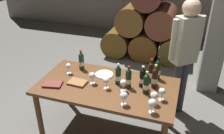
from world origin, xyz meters
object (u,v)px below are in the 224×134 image
object	(u,v)px
wine_bottle_2	(81,61)
wine_bottle_5	(118,75)
wine_bottle_1	(128,78)
wine_glass_7	(92,76)
wine_glass_6	(152,103)
sommelier_presenting	(185,49)
leather_ledger	(77,83)
wine_glass_3	(123,83)
wine_bottle_3	(155,78)
wine_glass_5	(124,96)
tasting_notebook	(53,84)
wine_bottle_6	(151,72)
wine_bottle_7	(142,78)
wine_glass_2	(162,92)
wine_glass_0	(106,81)
wine_glass_4	(68,66)
serving_plate	(104,74)
dining_table	(107,91)
wine_bottle_4	(146,84)
wine_glass_1	(154,96)
wine_bottle_0	(158,69)

from	to	relation	value
wine_bottle_2	wine_bottle_5	world-z (taller)	wine_bottle_2
wine_bottle_1	wine_glass_7	world-z (taller)	wine_bottle_1
wine_glass_6	sommelier_presenting	world-z (taller)	sommelier_presenting
wine_bottle_2	leather_ledger	world-z (taller)	wine_bottle_2
leather_ledger	wine_glass_3	bearing A→B (deg)	4.43
wine_bottle_3	wine_glass_5	world-z (taller)	wine_bottle_3
wine_bottle_1	wine_glass_7	size ratio (longest dim) A/B	1.86
tasting_notebook	wine_bottle_5	bearing A→B (deg)	9.34
wine_bottle_6	wine_glass_6	size ratio (longest dim) A/B	1.96
wine_bottle_7	wine_glass_6	distance (m)	0.49
wine_bottle_7	wine_glass_2	size ratio (longest dim) A/B	1.84
wine_bottle_1	wine_glass_0	distance (m)	0.26
wine_glass_3	wine_glass_4	world-z (taller)	wine_glass_3
tasting_notebook	serving_plate	distance (m)	0.67
wine_bottle_2	wine_bottle_7	size ratio (longest dim) A/B	1.02
wine_bottle_7	wine_glass_2	xyz separation A→B (m)	(0.26, -0.20, -0.01)
wine_bottle_7	wine_glass_3	world-z (taller)	wine_bottle_7
wine_glass_6	leather_ledger	bearing A→B (deg)	165.01
wine_bottle_2	wine_glass_7	bearing A→B (deg)	-46.29
wine_bottle_5	serving_plate	size ratio (longest dim) A/B	1.15
serving_plate	wine_bottle_1	bearing A→B (deg)	-26.81
wine_bottle_6	dining_table	bearing A→B (deg)	-152.41
wine_bottle_6	wine_bottle_7	distance (m)	0.16
wine_glass_2	wine_glass_6	bearing A→B (deg)	-104.23
wine_glass_4	wine_glass_3	bearing A→B (deg)	-12.36
wine_bottle_4	wine_glass_0	xyz separation A→B (m)	(-0.47, -0.06, -0.02)
wine_glass_6	leather_ledger	distance (m)	1.01
wine_bottle_7	tasting_notebook	distance (m)	1.10
tasting_notebook	wine_bottle_2	bearing A→B (deg)	59.49
wine_glass_7	wine_bottle_4	bearing A→B (deg)	0.73
serving_plate	sommelier_presenting	bearing A→B (deg)	28.62
wine_bottle_2	wine_glass_0	xyz separation A→B (m)	(0.48, -0.34, -0.02)
wine_bottle_7	wine_glass_1	xyz separation A→B (m)	(0.19, -0.31, -0.01)
wine_glass_3	wine_glass_7	bearing A→B (deg)	174.35
wine_bottle_4	wine_glass_0	bearing A→B (deg)	-172.89
dining_table	wine_bottle_3	distance (m)	0.62
wine_glass_0	wine_glass_4	world-z (taller)	wine_glass_0
wine_glass_1	wine_glass_7	size ratio (longest dim) A/B	1.00
wine_glass_2	wine_bottle_2	bearing A→B (deg)	162.12
leather_ledger	wine_bottle_0	bearing A→B (deg)	27.84
wine_bottle_4	wine_glass_5	xyz separation A→B (m)	(-0.18, -0.30, -0.01)
wine_bottle_3	wine_glass_3	size ratio (longest dim) A/B	2.00
wine_bottle_7	serving_plate	bearing A→B (deg)	167.62
wine_bottle_5	sommelier_presenting	distance (m)	1.00
dining_table	wine_glass_6	bearing A→B (deg)	-29.17
dining_table	wine_bottle_6	size ratio (longest dim) A/B	5.36
wine_bottle_0	wine_glass_1	world-z (taller)	wine_bottle_0
wine_bottle_5	serving_plate	distance (m)	0.30
wine_bottle_0	wine_glass_1	distance (m)	0.55
wine_glass_0	wine_glass_2	size ratio (longest dim) A/B	0.99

